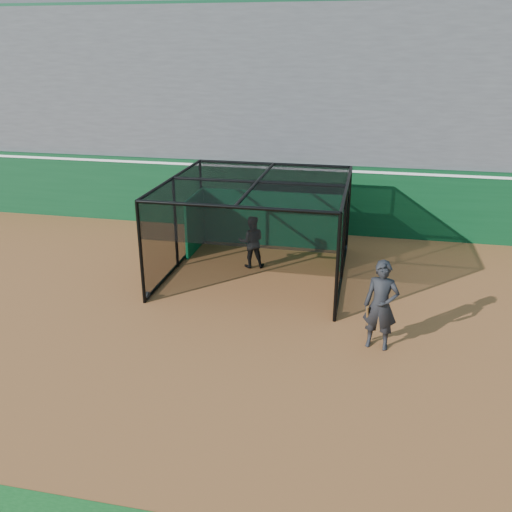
# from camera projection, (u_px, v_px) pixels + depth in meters

# --- Properties ---
(ground) EXTENTS (120.00, 120.00, 0.00)m
(ground) POSITION_uv_depth(u_px,v_px,m) (199.00, 339.00, 12.70)
(ground) COLOR brown
(ground) RESTS_ON ground
(outfield_wall) EXTENTS (50.00, 0.50, 2.50)m
(outfield_wall) POSITION_uv_depth(u_px,v_px,m) (267.00, 195.00, 19.98)
(outfield_wall) COLOR #0A391A
(outfield_wall) RESTS_ON ground
(grandstand) EXTENTS (50.00, 7.85, 8.95)m
(grandstand) POSITION_uv_depth(u_px,v_px,m) (285.00, 96.00, 22.27)
(grandstand) COLOR #4C4C4F
(grandstand) RESTS_ON ground
(batting_cage) EXTENTS (5.14, 5.32, 2.80)m
(batting_cage) POSITION_uv_depth(u_px,v_px,m) (257.00, 229.00, 15.89)
(batting_cage) COLOR black
(batting_cage) RESTS_ON ground
(batter) EXTENTS (0.92, 0.79, 1.63)m
(batter) POSITION_uv_depth(u_px,v_px,m) (252.00, 242.00, 16.58)
(batter) COLOR black
(batter) RESTS_ON ground
(on_deck_player) EXTENTS (0.82, 0.60, 2.09)m
(on_deck_player) POSITION_uv_depth(u_px,v_px,m) (381.00, 305.00, 11.99)
(on_deck_player) COLOR black
(on_deck_player) RESTS_ON ground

